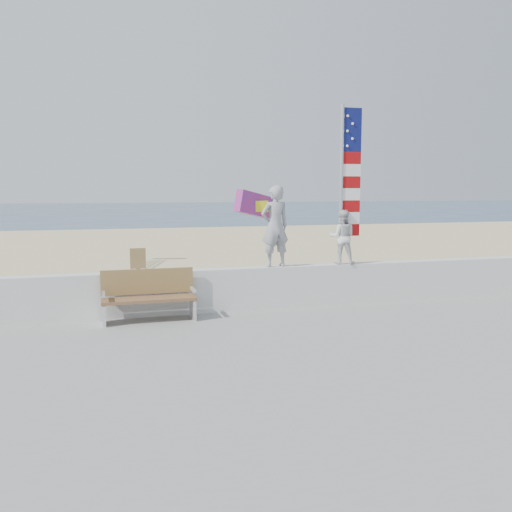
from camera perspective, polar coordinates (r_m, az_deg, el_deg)
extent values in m
plane|color=#304861|center=(9.86, 1.79, -9.08)|extent=(220.00, 220.00, 0.00)
cube|color=beige|center=(18.45, -6.77, -1.45)|extent=(90.00, 40.00, 0.08)
cube|color=gray|center=(6.36, 13.40, -17.34)|extent=(50.00, 12.40, 0.10)
cube|color=silver|center=(11.59, -1.23, -3.45)|extent=(30.00, 0.35, 0.90)
imported|color=#939398|center=(11.62, 2.01, 3.14)|extent=(0.69, 0.50, 1.74)
imported|color=silver|center=(12.22, 9.06, 1.99)|extent=(0.72, 0.64, 1.21)
cube|color=brown|center=(10.72, -11.19, -4.50)|extent=(1.80, 0.50, 0.06)
cube|color=olive|center=(10.93, -11.35, -2.63)|extent=(1.80, 0.05, 0.50)
cube|color=silver|center=(10.73, -15.70, -5.92)|extent=(0.06, 0.50, 0.40)
cube|color=silver|center=(10.60, -15.77, -3.87)|extent=(0.06, 0.45, 0.05)
cube|color=silver|center=(10.87, -6.67, -5.55)|extent=(0.06, 0.50, 0.40)
cube|color=silver|center=(10.74, -6.65, -3.52)|extent=(0.06, 0.45, 0.05)
cylinder|color=silver|center=(12.15, 8.96, 7.37)|extent=(0.08, 0.08, 3.50)
cube|color=#0F1451|center=(12.32, 10.10, 12.94)|extent=(0.44, 0.02, 0.95)
cube|color=#9E0A0C|center=(12.29, 9.88, 2.72)|extent=(0.44, 0.02, 0.26)
cube|color=white|center=(12.27, 9.91, 3.95)|extent=(0.44, 0.02, 0.26)
cube|color=#9E0A0C|center=(12.26, 9.94, 5.18)|extent=(0.44, 0.02, 0.26)
cube|color=white|center=(12.25, 9.96, 6.42)|extent=(0.44, 0.02, 0.26)
cube|color=#9E0A0C|center=(12.25, 9.99, 7.65)|extent=(0.44, 0.02, 0.26)
cube|color=white|center=(12.26, 10.01, 8.89)|extent=(0.44, 0.02, 0.26)
cube|color=#9E0A0C|center=(12.27, 10.04, 10.12)|extent=(0.44, 0.02, 0.26)
sphere|color=white|center=(12.23, 9.58, 11.35)|extent=(0.06, 0.06, 0.06)
sphere|color=white|center=(12.29, 10.11, 12.06)|extent=(0.06, 0.06, 0.06)
sphere|color=white|center=(12.25, 9.61, 12.84)|extent=(0.06, 0.06, 0.06)
sphere|color=white|center=(12.32, 10.15, 13.54)|extent=(0.06, 0.06, 0.06)
sphere|color=white|center=(12.29, 9.65, 14.32)|extent=(0.06, 0.06, 0.06)
cube|color=red|center=(13.45, -0.26, 5.48)|extent=(1.08, 0.66, 0.73)
cube|color=yellow|center=(13.49, 0.36, 5.27)|extent=(0.38, 0.28, 0.27)
cylinder|color=#896141|center=(11.50, -12.25, -3.45)|extent=(0.07, 0.07, 1.20)
cube|color=olive|center=(11.38, -12.33, -0.24)|extent=(0.32, 0.03, 0.42)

